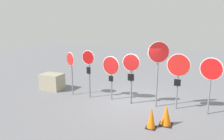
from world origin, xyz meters
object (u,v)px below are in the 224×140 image
Objects in this scene: stop_sign_5 at (178,69)px; stop_sign_6 at (211,73)px; traffic_cone_1 at (166,115)px; storage_crate at (52,82)px; stop_sign_0 at (71,64)px; stop_sign_2 at (111,69)px; traffic_cone_0 at (151,118)px; stop_sign_4 at (158,59)px; stop_sign_1 at (89,64)px; stop_sign_3 at (131,70)px.

stop_sign_6 is (1.20, -0.05, -0.03)m from stop_sign_5.
stop_sign_6 is at bearing 49.15° from traffic_cone_1.
storage_crate is (-6.30, 1.80, 0.06)m from traffic_cone_1.
stop_sign_0 is 1.88m from storage_crate.
stop_sign_2 reaches higher than traffic_cone_1.
stop_sign_6 is 3.09× the size of traffic_cone_1.
traffic_cone_1 is at bearing 45.47° from traffic_cone_0.
storage_crate is (-1.45, 0.33, -1.15)m from stop_sign_0.
traffic_cone_1 is (0.66, -1.52, -1.72)m from stop_sign_4.
stop_sign_6 is (5.17, 0.12, 0.04)m from stop_sign_1.
traffic_cone_1 is 6.55m from storage_crate.
stop_sign_6 is (4.11, -0.03, 0.21)m from stop_sign_2.
stop_sign_0 is 0.93× the size of stop_sign_1.
stop_sign_0 reaches higher than storage_crate.
stop_sign_3 is at bearing 26.71° from stop_sign_0.
stop_sign_5 is at bearing -164.33° from stop_sign_6.
stop_sign_0 is 0.76× the size of stop_sign_4.
stop_sign_2 is at bearing 150.47° from traffic_cone_1.
storage_crate is at bearing 159.19° from traffic_cone_0.
stop_sign_1 is 2.04× the size of storage_crate.
stop_sign_3 reaches higher than stop_sign_2.
stop_sign_3 reaches higher than traffic_cone_1.
stop_sign_2 is at bearing 167.77° from stop_sign_3.
stop_sign_6 is at bearing 7.30° from stop_sign_1.
stop_sign_2 is 3.28m from traffic_cone_0.
stop_sign_1 is at bearing 151.51° from traffic_cone_0.
traffic_cone_0 is (1.35, -1.86, -1.16)m from stop_sign_3.
stop_sign_3 is 0.99× the size of stop_sign_6.
stop_sign_4 reaches higher than storage_crate.
storage_crate is at bearing 153.57° from stop_sign_4.
stop_sign_1 reaches higher than stop_sign_2.
stop_sign_0 is 1.01m from stop_sign_1.
stop_sign_3 is at bearing -0.55° from stop_sign_2.
stop_sign_2 is 3.38m from traffic_cone_1.
traffic_cone_1 is 0.65× the size of storage_crate.
stop_sign_4 is 2.39m from traffic_cone_1.
stop_sign_5 is 1.03× the size of stop_sign_6.
stop_sign_4 is 0.89m from stop_sign_5.
stop_sign_6 is at bearing -1.66° from stop_sign_5.
traffic_cone_1 is at bearing -112.67° from stop_sign_6.
traffic_cone_0 is at bearing -22.50° from stop_sign_1.
stop_sign_2 is 3.68m from storage_crate.
traffic_cone_1 is at bearing -14.34° from stop_sign_1.
stop_sign_4 is 1.20× the size of stop_sign_5.
stop_sign_0 is 2.91× the size of traffic_cone_1.
stop_sign_4 reaches higher than stop_sign_5.
stop_sign_1 is 1.02× the size of stop_sign_3.
stop_sign_1 is 1.02× the size of stop_sign_6.
stop_sign_3 is at bearing 126.06° from traffic_cone_0.
stop_sign_4 reaches higher than stop_sign_6.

